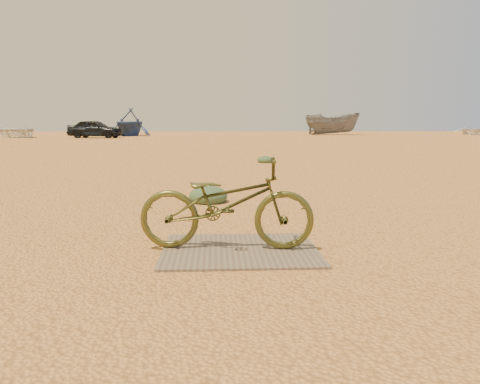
{
  "coord_description": "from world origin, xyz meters",
  "views": [
    {
      "loc": [
        -0.44,
        -4.02,
        1.28
      ],
      "look_at": [
        -0.2,
        0.49,
        0.6
      ],
      "focal_mm": 35.0,
      "sensor_mm": 36.0,
      "label": 1
    }
  ],
  "objects_px": {
    "boat_near_left": "(16,131)",
    "boat_far_right": "(473,130)",
    "bicycle": "(226,203)",
    "boat_far_left": "(129,122)",
    "plywood_board": "(240,250)",
    "boat_mid_right": "(333,124)",
    "car": "(95,129)"
  },
  "relations": [
    {
      "from": "boat_far_right",
      "to": "plywood_board",
      "type": "bearing_deg",
      "value": -105.57
    },
    {
      "from": "bicycle",
      "to": "boat_near_left",
      "type": "xyz_separation_m",
      "value": [
        -16.82,
        35.78,
        0.09
      ]
    },
    {
      "from": "plywood_board",
      "to": "car",
      "type": "distance_m",
      "value": 35.42
    },
    {
      "from": "boat_far_right",
      "to": "boat_near_left",
      "type": "bearing_deg",
      "value": -155.32
    },
    {
      "from": "car",
      "to": "boat_far_right",
      "type": "xyz_separation_m",
      "value": [
        35.99,
        8.42,
        -0.28
      ]
    },
    {
      "from": "bicycle",
      "to": "boat_mid_right",
      "type": "height_order",
      "value": "boat_mid_right"
    },
    {
      "from": "bicycle",
      "to": "boat_near_left",
      "type": "height_order",
      "value": "boat_near_left"
    },
    {
      "from": "plywood_board",
      "to": "boat_far_left",
      "type": "bearing_deg",
      "value": 101.72
    },
    {
      "from": "boat_near_left",
      "to": "boat_mid_right",
      "type": "xyz_separation_m",
      "value": [
        28.45,
        6.59,
        0.54
      ]
    },
    {
      "from": "bicycle",
      "to": "boat_far_left",
      "type": "relative_size",
      "value": 0.35
    },
    {
      "from": "bicycle",
      "to": "boat_far_left",
      "type": "distance_m",
      "value": 40.24
    },
    {
      "from": "boat_near_left",
      "to": "bicycle",
      "type": "bearing_deg",
      "value": -103.51
    },
    {
      "from": "bicycle",
      "to": "boat_mid_right",
      "type": "bearing_deg",
      "value": -10.23
    },
    {
      "from": "bicycle",
      "to": "car",
      "type": "xyz_separation_m",
      "value": [
        -9.83,
        33.94,
        0.25
      ]
    },
    {
      "from": "car",
      "to": "boat_far_right",
      "type": "distance_m",
      "value": 36.96
    },
    {
      "from": "boat_near_left",
      "to": "boat_far_right",
      "type": "height_order",
      "value": "boat_near_left"
    },
    {
      "from": "bicycle",
      "to": "boat_far_left",
      "type": "bearing_deg",
      "value": 16.67
    },
    {
      "from": "boat_far_left",
      "to": "boat_far_right",
      "type": "relative_size",
      "value": 1.13
    },
    {
      "from": "boat_mid_right",
      "to": "boat_far_right",
      "type": "height_order",
      "value": "boat_mid_right"
    },
    {
      "from": "bicycle",
      "to": "boat_far_right",
      "type": "relative_size",
      "value": 0.4
    },
    {
      "from": "boat_mid_right",
      "to": "boat_far_left",
      "type": "bearing_deg",
      "value": 91.65
    },
    {
      "from": "plywood_board",
      "to": "boat_near_left",
      "type": "height_order",
      "value": "boat_near_left"
    },
    {
      "from": "car",
      "to": "boat_far_right",
      "type": "height_order",
      "value": "car"
    },
    {
      "from": "boat_near_left",
      "to": "boat_mid_right",
      "type": "distance_m",
      "value": 29.21
    },
    {
      "from": "boat_far_left",
      "to": "boat_mid_right",
      "type": "xyz_separation_m",
      "value": [
        19.68,
        2.95,
        -0.18
      ]
    },
    {
      "from": "boat_far_left",
      "to": "boat_far_right",
      "type": "height_order",
      "value": "boat_far_left"
    },
    {
      "from": "boat_near_left",
      "to": "boat_far_right",
      "type": "xyz_separation_m",
      "value": [
        42.98,
        6.59,
        -0.12
      ]
    },
    {
      "from": "boat_mid_right",
      "to": "boat_near_left",
      "type": "bearing_deg",
      "value": 96.17
    },
    {
      "from": "boat_far_right",
      "to": "boat_far_left",
      "type": "bearing_deg",
      "value": -159.11
    },
    {
      "from": "plywood_board",
      "to": "bicycle",
      "type": "bearing_deg",
      "value": 162.53
    },
    {
      "from": "plywood_board",
      "to": "boat_far_left",
      "type": "distance_m",
      "value": 40.32
    },
    {
      "from": "boat_near_left",
      "to": "boat_far_right",
      "type": "relative_size",
      "value": 1.26
    }
  ]
}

